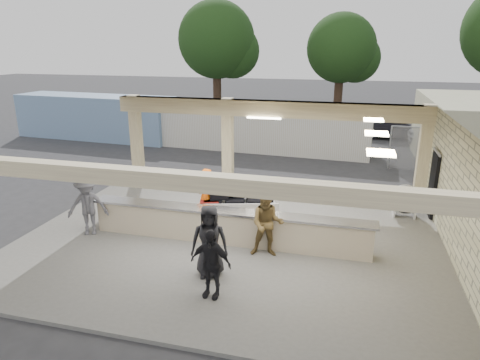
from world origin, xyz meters
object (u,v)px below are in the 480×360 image
(passenger_c, at_px, (88,206))
(car_dark, at_px, (394,128))
(passenger_d, at_px, (210,241))
(luggage_cart, at_px, (236,199))
(baggage_handler, at_px, (206,197))
(container_blue, at_px, (96,117))
(passenger_b, at_px, (211,263))
(car_white_a, at_px, (465,137))
(baggage_counter, at_px, (228,226))
(drum_fan, at_px, (405,200))
(passenger_a, at_px, (267,224))
(container_white, at_px, (262,127))

(passenger_c, height_order, car_dark, passenger_c)
(car_dark, bearing_deg, passenger_d, 166.14)
(luggage_cart, distance_m, car_dark, 16.13)
(baggage_handler, height_order, container_blue, container_blue)
(passenger_b, bearing_deg, car_white_a, 66.74)
(luggage_cart, distance_m, passenger_b, 4.18)
(passenger_b, bearing_deg, luggage_cart, 101.63)
(car_dark, bearing_deg, container_blue, 106.93)
(baggage_counter, relative_size, drum_fan, 7.81)
(baggage_counter, bearing_deg, passenger_c, -173.12)
(passenger_c, bearing_deg, luggage_cart, 1.90)
(baggage_counter, bearing_deg, car_white_a, 56.80)
(luggage_cart, xyz_separation_m, drum_fan, (5.23, 1.91, -0.23))
(drum_fan, height_order, passenger_c, passenger_c)
(passenger_a, bearing_deg, passenger_d, -138.71)
(passenger_a, bearing_deg, baggage_handler, 137.00)
(baggage_handler, xyz_separation_m, passenger_a, (2.22, -1.50, -0.01))
(drum_fan, xyz_separation_m, passenger_a, (-3.86, -3.84, 0.35))
(car_dark, bearing_deg, passenger_b, 167.71)
(baggage_handler, distance_m, car_dark, 16.86)
(luggage_cart, bearing_deg, baggage_handler, -169.87)
(drum_fan, relative_size, baggage_handler, 0.57)
(baggage_handler, height_order, passenger_b, baggage_handler)
(luggage_cart, bearing_deg, container_blue, 121.22)
(passenger_b, xyz_separation_m, passenger_c, (-4.55, 2.23, 0.09))
(baggage_handler, relative_size, container_blue, 0.19)
(passenger_b, xyz_separation_m, container_blue, (-12.29, 14.91, 0.38))
(drum_fan, relative_size, container_blue, 0.11)
(passenger_b, height_order, car_white_a, passenger_b)
(passenger_a, relative_size, container_blue, 0.18)
(car_dark, bearing_deg, luggage_cart, 161.91)
(drum_fan, distance_m, car_dark, 13.11)
(passenger_c, bearing_deg, passenger_b, -49.75)
(passenger_a, bearing_deg, passenger_c, 170.99)
(container_white, bearing_deg, passenger_c, -98.66)
(car_white_a, bearing_deg, passenger_d, 134.06)
(baggage_counter, distance_m, container_white, 11.86)
(container_white, distance_m, container_blue, 10.43)
(passenger_d, distance_m, container_blue, 18.47)
(container_blue, bearing_deg, passenger_b, -46.68)
(drum_fan, relative_size, passenger_b, 0.65)
(luggage_cart, relative_size, passenger_d, 1.50)
(car_white_a, distance_m, container_white, 10.89)
(passenger_c, relative_size, car_white_a, 0.33)
(passenger_a, relative_size, car_dark, 0.45)
(baggage_handler, xyz_separation_m, container_white, (-0.48, 10.75, 0.22))
(passenger_a, bearing_deg, car_dark, 65.97)
(drum_fan, relative_size, car_dark, 0.26)
(luggage_cart, bearing_deg, passenger_c, -170.77)
(passenger_c, bearing_deg, container_blue, 97.74)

